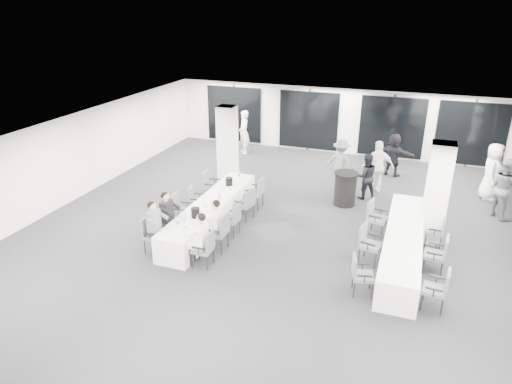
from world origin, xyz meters
TOP-DOWN VIEW (x-y plane):
  - room at (0.89, 1.11)m, footprint 14.04×16.04m
  - column_left at (-2.80, 3.20)m, footprint 0.60×0.60m
  - column_right at (4.20, 1.00)m, footprint 0.60×0.60m
  - banquet_table_main at (-1.88, -0.24)m, footprint 0.90×5.00m
  - banquet_table_side at (3.53, -0.28)m, footprint 0.90×5.00m
  - cocktail_table at (1.56, 2.60)m, footprint 0.79×0.79m
  - chair_main_left_near at (-2.71, -2.14)m, footprint 0.56×0.60m
  - chair_main_left_second at (-2.71, -1.46)m, footprint 0.50×0.55m
  - chair_main_left_mid at (-2.72, -0.57)m, footprint 0.53×0.59m
  - chair_main_left_fourth at (-2.70, 0.36)m, footprint 0.52×0.55m
  - chair_main_left_far at (-2.71, 1.48)m, footprint 0.56×0.61m
  - chair_main_right_near at (-1.05, -2.33)m, footprint 0.49×0.54m
  - chair_main_right_second at (-1.04, -1.48)m, footprint 0.53×0.60m
  - chair_main_right_mid at (-1.05, -0.56)m, footprint 0.50×0.55m
  - chair_main_right_fourth at (-1.05, 0.49)m, footprint 0.60×0.62m
  - chair_main_right_far at (-1.04, 1.39)m, footprint 0.53×0.59m
  - chair_side_left_near at (2.70, -2.20)m, footprint 0.57×0.59m
  - chair_side_left_mid at (2.69, -0.75)m, footprint 0.60×0.63m
  - chair_side_left_far at (2.69, 0.85)m, footprint 0.60×0.63m
  - chair_side_right_near at (4.36, -2.23)m, footprint 0.54×0.58m
  - chair_side_right_mid at (4.36, -0.71)m, footprint 0.54×0.59m
  - chair_side_right_far at (4.36, 0.70)m, footprint 0.45×0.51m
  - seated_guest_a at (-2.55, -2.12)m, footprint 0.50×0.38m
  - seated_guest_b at (-2.55, -1.47)m, footprint 0.50×0.38m
  - seated_guest_c at (-1.21, -2.33)m, footprint 0.50×0.38m
  - seated_guest_d at (-1.21, -1.48)m, footprint 0.50×0.38m
  - standing_guest_b at (2.09, 3.35)m, footprint 1.00×0.83m
  - standing_guest_c at (1.07, 4.43)m, footprint 1.30×0.83m
  - standing_guest_d at (2.40, 4.04)m, footprint 1.38×1.05m
  - standing_guest_e at (6.01, 4.78)m, footprint 0.83×1.14m
  - standing_guest_f at (2.79, 5.91)m, footprint 1.82×1.17m
  - standing_guest_g at (-3.50, 6.63)m, footprint 0.95×0.99m
  - standing_guest_h at (6.20, 3.34)m, footprint 1.10×1.19m
  - ice_bucket_near at (-1.83, -1.30)m, footprint 0.24×0.24m
  - ice_bucket_far at (-1.88, 1.15)m, footprint 0.23×0.23m
  - water_bottle_a at (-2.03, -1.89)m, footprint 0.07×0.07m
  - water_bottle_b at (-1.73, 0.04)m, footprint 0.06×0.06m
  - water_bottle_c at (-1.84, 1.89)m, footprint 0.07×0.07m
  - plate_a at (-2.03, -1.56)m, footprint 0.21×0.21m
  - plate_b at (-1.78, -1.94)m, footprint 0.20×0.20m
  - plate_c at (-1.88, -0.60)m, footprint 0.18×0.18m
  - wine_glass at (-1.60, -2.38)m, footprint 0.07×0.07m

SIDE VIEW (x-z plane):
  - banquet_table_main at x=-1.88m, z-range 0.00..0.75m
  - banquet_table_side at x=3.53m, z-range 0.00..0.75m
  - chair_main_left_fourth at x=-2.70m, z-range 0.06..0.93m
  - chair_side_right_far at x=4.36m, z-range 0.06..0.95m
  - chair_main_left_second at x=-2.71m, z-range 0.06..0.97m
  - chair_main_right_mid at x=-1.05m, z-range 0.06..0.98m
  - chair_side_left_near at x=2.70m, z-range 0.07..1.00m
  - chair_main_right_near at x=-1.05m, z-range 0.07..1.01m
  - chair_side_right_near at x=4.36m, z-range 0.07..1.03m
  - chair_main_left_near at x=-2.71m, z-range 0.07..1.04m
  - cocktail_table at x=1.56m, z-range 0.01..1.10m
  - chair_main_right_fourth at x=-1.05m, z-range 0.07..1.05m
  - chair_side_right_mid at x=4.36m, z-range 0.07..1.06m
  - chair_main_left_far at x=-2.71m, z-range 0.07..1.06m
  - chair_main_left_mid at x=-2.72m, z-range 0.07..1.07m
  - chair_side_left_far at x=2.69m, z-range 0.07..1.07m
  - chair_side_left_mid at x=2.69m, z-range 0.07..1.07m
  - chair_main_right_far at x=-1.04m, z-range 0.07..1.09m
  - chair_main_right_second at x=-1.04m, z-range 0.07..1.12m
  - plate_a at x=-2.03m, z-range 0.75..0.78m
  - plate_b at x=-1.78m, z-range 0.75..0.78m
  - plate_c at x=-1.88m, z-range 0.75..0.78m
  - seated_guest_a at x=-2.55m, z-range 0.09..1.53m
  - seated_guest_b at x=-2.55m, z-range 0.09..1.53m
  - seated_guest_c at x=-1.21m, z-range 0.09..1.53m
  - seated_guest_d at x=-1.21m, z-range 0.09..1.53m
  - water_bottle_b at x=-1.73m, z-range 0.75..0.95m
  - water_bottle_c at x=-1.84m, z-range 0.75..0.98m
  - water_bottle_a at x=-2.03m, z-range 0.75..0.98m
  - ice_bucket_far at x=-1.88m, z-range 0.75..1.01m
  - ice_bucket_near at x=-1.83m, z-range 0.75..1.02m
  - wine_glass at x=-1.60m, z-range 0.79..0.98m
  - standing_guest_b at x=2.09m, z-range 0.00..1.78m
  - standing_guest_f at x=2.79m, z-range 0.00..1.86m
  - standing_guest_c at x=1.07m, z-range 0.00..1.86m
  - standing_guest_d at x=2.40m, z-range 0.00..2.08m
  - standing_guest_g at x=-3.50m, z-range 0.00..2.11m
  - standing_guest_h at x=6.20m, z-range 0.00..2.12m
  - standing_guest_e at x=6.01m, z-range 0.00..2.15m
  - room at x=0.89m, z-range -0.03..2.81m
  - column_left at x=-2.80m, z-range 0.00..2.80m
  - column_right at x=4.20m, z-range 0.00..2.80m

